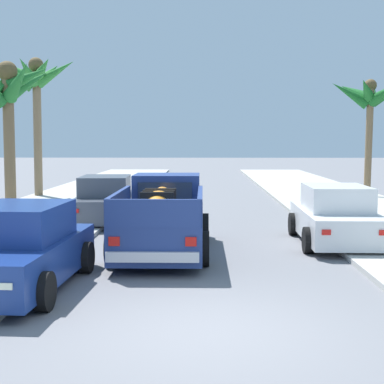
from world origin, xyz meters
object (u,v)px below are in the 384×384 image
(palm_tree_left_back, at_px, (9,92))
(pickup_truck, at_px, (163,218))
(car_left_near, at_px, (19,250))
(car_left_mid, at_px, (335,217))
(car_right_near, at_px, (106,201))
(palm_tree_left_mid, at_px, (36,83))
(palm_tree_right_fore, at_px, (371,98))

(palm_tree_left_back, bearing_deg, pickup_truck, -50.37)
(car_left_near, bearing_deg, car_left_mid, 33.93)
(car_left_near, height_order, car_left_mid, same)
(car_right_near, height_order, palm_tree_left_mid, palm_tree_left_mid)
(pickup_truck, relative_size, palm_tree_left_back, 0.92)
(car_left_mid, bearing_deg, palm_tree_left_mid, 133.90)
(car_right_near, xyz_separation_m, car_left_mid, (6.66, -3.75, 0.00))
(palm_tree_right_fore, height_order, palm_tree_left_mid, palm_tree_left_mid)
(pickup_truck, bearing_deg, palm_tree_left_back, 129.63)
(palm_tree_right_fore, xyz_separation_m, palm_tree_left_mid, (-15.42, 0.16, 0.73))
(car_left_near, xyz_separation_m, palm_tree_right_fore, (10.99, 16.07, 3.92))
(palm_tree_left_back, bearing_deg, palm_tree_left_mid, 95.46)
(car_left_near, xyz_separation_m, palm_tree_left_back, (-3.93, 11.10, 3.78))
(palm_tree_left_mid, bearing_deg, car_right_near, -60.02)
(palm_tree_left_mid, relative_size, palm_tree_left_back, 1.16)
(pickup_truck, distance_m, car_left_mid, 4.55)
(car_left_near, distance_m, palm_tree_left_back, 12.37)
(car_right_near, bearing_deg, pickup_truck, -65.20)
(car_right_near, xyz_separation_m, palm_tree_left_mid, (-4.56, 7.91, 4.65))
(palm_tree_left_mid, bearing_deg, palm_tree_left_back, -84.54)
(pickup_truck, distance_m, car_right_near, 5.34)
(car_right_near, distance_m, palm_tree_right_fore, 13.90)
(car_right_near, bearing_deg, palm_tree_left_mid, 119.98)
(pickup_truck, bearing_deg, car_right_near, 114.80)
(car_right_near, bearing_deg, palm_tree_left_back, 145.74)
(pickup_truck, relative_size, palm_tree_left_mid, 0.80)
(car_right_near, height_order, palm_tree_left_back, palm_tree_left_back)
(pickup_truck, xyz_separation_m, palm_tree_right_fore, (8.61, 12.60, 3.82))
(car_left_mid, bearing_deg, palm_tree_right_fore, 69.94)
(pickup_truck, xyz_separation_m, car_left_near, (-2.38, -3.47, -0.10))
(pickup_truck, height_order, car_right_near, pickup_truck)
(pickup_truck, bearing_deg, palm_tree_left_mid, 118.07)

